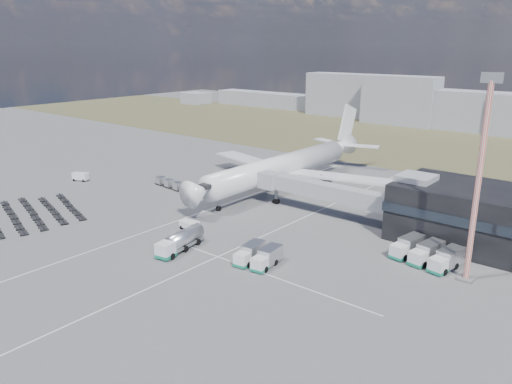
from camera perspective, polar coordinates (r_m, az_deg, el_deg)
The scene contains 16 objects.
ground at distance 97.61m, azimuth -7.95°, elevation -3.45°, with size 420.00×420.00×0.00m, color #565659.
grass_strip at distance 187.51m, azimuth 17.63°, elevation 5.60°, with size 420.00×90.00×0.01m, color #49452B.
lane_markings at distance 93.10m, azimuth -2.49°, elevation -4.29°, with size 47.12×110.00×0.01m.
terminal at distance 92.17m, azimuth 24.81°, elevation -2.62°, with size 30.40×16.40×11.00m.
jet_bridge at distance 101.16m, azimuth 6.69°, elevation 0.33°, with size 30.30×3.80×7.05m.
airliner at distance 119.32m, azimuth 3.43°, elevation 3.03°, with size 51.59×64.53×17.62m.
skyline at distance 218.95m, azimuth 24.32°, elevation 8.65°, with size 302.53×27.21×22.06m.
fuel_tanker at distance 84.27m, azimuth -8.65°, elevation -5.57°, with size 4.24×10.48×3.30m.
pushback_tug at distance 93.83m, azimuth -7.61°, elevation -3.76°, with size 3.47×1.95×1.54m, color white.
utility_van at distance 133.08m, azimuth -19.42°, elevation 1.65°, with size 3.92×1.77×2.12m, color white.
catering_truck at distance 121.10m, azimuth 6.23°, elevation 1.31°, with size 2.60×6.31×2.89m.
service_trucks_near at distance 78.48m, azimuth 0.27°, elevation -7.27°, with size 6.15×7.07×2.59m.
service_trucks_far at distance 83.57m, azimuth 18.90°, elevation -6.60°, with size 10.36×8.53×2.82m.
uld_row at distance 118.39m, azimuth -8.92°, elevation 0.66°, with size 17.09×3.43×1.87m.
baggage_dollies at distance 110.92m, azimuth -24.34°, elevation -2.17°, with size 26.57×22.02×0.63m.
floodlight_mast at distance 75.32m, azimuth 24.06°, elevation 1.05°, with size 2.83×2.29×29.61m.
Camera 1 is at (68.19, -61.50, 33.09)m, focal length 35.00 mm.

